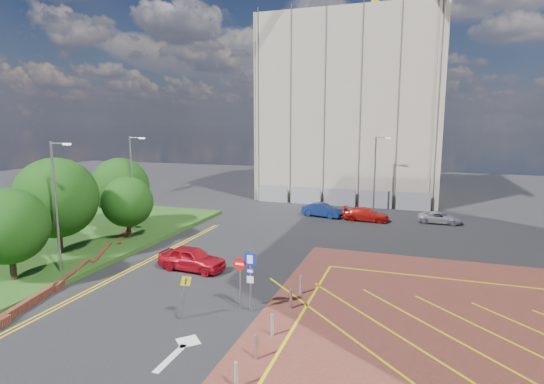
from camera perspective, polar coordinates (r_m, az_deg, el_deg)
The scene contains 19 objects.
ground at distance 21.46m, azimuth -5.19°, elevation -16.62°, with size 140.00×140.00×0.00m, color black.
grass_bed at distance 36.24m, azimuth -28.19°, elevation -6.60°, with size 14.00×32.00×0.30m, color #234616.
retaining_wall at distance 29.27m, azimuth -25.48°, elevation -9.91°, with size 6.06×20.33×0.40m.
tree_a at distance 28.71m, azimuth -31.88°, elevation -3.93°, with size 4.40×4.40×5.41m.
tree_b at distance 32.95m, azimuth -26.99°, elevation -0.72°, with size 5.60×5.60×6.74m.
tree_c at distance 35.49m, azimuth -18.85°, elevation -1.27°, with size 4.00×4.00×4.90m.
tree_d at distance 39.54m, azimuth -19.73°, elevation 0.71°, with size 5.00×5.00×6.08m.
lamp_left_near at distance 28.64m, azimuth -26.99°, elevation -1.21°, with size 1.53×0.16×8.00m.
lamp_left_far at distance 37.39m, azimuth -18.24°, elevation 1.55°, with size 1.53×0.16×8.00m.
lamp_back at distance 46.06m, azimuth 13.75°, elevation 2.73°, with size 1.53×0.16×8.00m.
sign_cluster at distance 21.42m, azimuth -3.45°, elevation -10.97°, with size 1.17×0.12×3.20m.
warning_sign at distance 21.07m, azimuth -11.76°, elevation -13.04°, with size 0.73×0.41×2.25m.
bollard_row at distance 19.10m, azimuth -0.67°, elevation -18.45°, with size 0.14×11.14×0.90m.
construction_building at distance 58.20m, azimuth 10.99°, elevation 10.67°, with size 21.20×19.20×22.00m, color #ACA38D.
construction_fence at distance 48.85m, azimuth 10.21°, elevation -0.78°, with size 21.60×0.06×2.00m, color gray.
car_red_left at distance 28.03m, azimuth -10.71°, elevation -8.78°, with size 1.79×4.45×1.52m, color #B00F1B.
car_blue_back at distance 43.23m, azimuth 6.76°, elevation -2.42°, with size 1.43×4.11×1.35m, color navy.
car_red_back at distance 42.12m, azimuth 12.50°, elevation -2.94°, with size 1.80×4.43×1.29m, color red.
car_silver_back at distance 43.11m, azimuth 21.60°, elevation -3.23°, with size 1.79×3.87×1.08m, color silver.
Camera 1 is at (7.90, -17.63, 9.33)m, focal length 28.00 mm.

